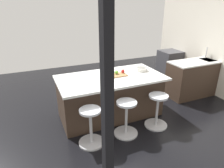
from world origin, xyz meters
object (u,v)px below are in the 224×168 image
at_px(cutting_board, 118,75).
at_px(fruit_bowl, 141,69).
at_px(stool_middle, 126,119).
at_px(oven_range, 169,65).
at_px(stool_near_camera, 91,128).
at_px(apple_red, 123,71).
at_px(kitchen_island, 110,96).
at_px(stool_by_window, 157,112).
at_px(apple_green, 116,72).

relative_size(cutting_board, fruit_bowl, 1.43).
distance_m(stool_middle, cutting_board, 0.93).
bearing_deg(oven_range, stool_near_camera, 32.58).
height_order(apple_red, fruit_bowl, apple_red).
distance_m(stool_near_camera, fruit_bowl, 1.73).
xyz_separation_m(kitchen_island, stool_by_window, (-0.66, 0.74, -0.14)).
xyz_separation_m(stool_by_window, apple_green, (0.52, -0.75, 0.63)).
bearing_deg(stool_near_camera, apple_red, -141.52).
bearing_deg(oven_range, stool_by_window, 47.21).
xyz_separation_m(apple_green, fruit_bowl, (-0.60, -0.03, -0.02)).
bearing_deg(stool_middle, fruit_bowl, -133.86).
distance_m(oven_range, cutting_board, 2.82).
bearing_deg(apple_red, fruit_bowl, -177.92).
bearing_deg(apple_green, stool_near_camera, 42.72).
distance_m(kitchen_island, fruit_bowl, 0.89).
xyz_separation_m(oven_range, fruit_bowl, (1.84, 1.30, 0.49)).
bearing_deg(fruit_bowl, cutting_board, 6.50).
relative_size(stool_by_window, fruit_bowl, 2.63).
distance_m(apple_green, fruit_bowl, 0.60).
height_order(stool_middle, apple_red, apple_red).
height_order(kitchen_island, stool_near_camera, kitchen_island).
distance_m(oven_range, stool_near_camera, 3.86).
xyz_separation_m(stool_by_window, cutting_board, (0.51, -0.71, 0.58)).
xyz_separation_m(stool_by_window, fruit_bowl, (-0.09, -0.78, 0.61)).
bearing_deg(stool_middle, apple_green, -100.99).
bearing_deg(stool_near_camera, stool_middle, 180.00).
height_order(stool_near_camera, apple_green, apple_green).
xyz_separation_m(stool_near_camera, apple_red, (-0.96, -0.76, 0.63)).
relative_size(oven_range, stool_middle, 1.31).
xyz_separation_m(oven_range, stool_middle, (2.58, 2.07, -0.12)).
bearing_deg(apple_red, cutting_board, 19.81).
distance_m(oven_range, apple_green, 2.82).
height_order(apple_green, fruit_bowl, apple_green).
distance_m(apple_green, apple_red, 0.15).
bearing_deg(apple_red, kitchen_island, 5.12).
relative_size(stool_middle, stool_near_camera, 1.00).
xyz_separation_m(oven_range, apple_red, (2.29, 1.31, 0.51)).
xyz_separation_m(oven_range, apple_green, (2.44, 1.33, 0.51)).
bearing_deg(apple_red, stool_by_window, 115.71).
height_order(stool_middle, cutting_board, cutting_board).
relative_size(kitchen_island, cutting_board, 5.84).
relative_size(stool_middle, apple_green, 8.66).
distance_m(stool_by_window, stool_near_camera, 1.33).
distance_m(kitchen_island, stool_middle, 0.75).
relative_size(stool_by_window, stool_near_camera, 1.00).
xyz_separation_m(cutting_board, apple_green, (0.01, -0.04, 0.05)).
height_order(kitchen_island, apple_red, apple_red).
bearing_deg(cutting_board, oven_range, -150.71).
height_order(stool_by_window, apple_green, apple_green).
height_order(oven_range, apple_red, apple_red).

